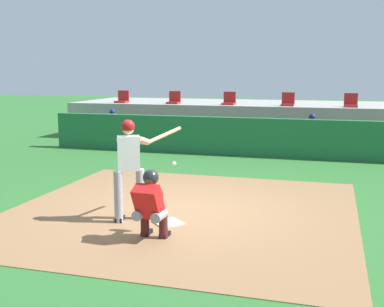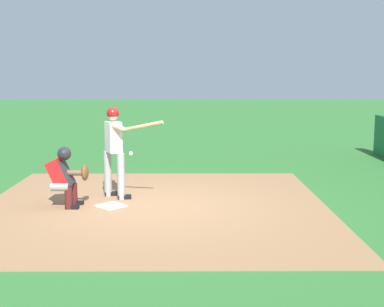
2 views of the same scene
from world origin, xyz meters
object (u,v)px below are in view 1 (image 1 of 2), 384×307
object	(u,v)px
stadium_seat_3	(288,102)
batter_at_plate	(130,163)
stadium_seat_4	(351,103)
catcher_crouched	(151,202)
stadium_seat_1	(174,100)
dugout_player_1	(311,133)
home_plate	(168,222)
dugout_player_0	(111,127)
stadium_seat_0	(122,99)
stadium_seat_2	(229,101)

from	to	relation	value
stadium_seat_3	batter_at_plate	bearing A→B (deg)	-99.84
batter_at_plate	stadium_seat_4	bearing A→B (deg)	68.88
stadium_seat_4	stadium_seat_3	bearing A→B (deg)	180.00
catcher_crouched	stadium_seat_1	world-z (taller)	stadium_seat_1
dugout_player_1	home_plate	bearing A→B (deg)	-104.07
stadium_seat_4	dugout_player_0	bearing A→B (deg)	-166.07
stadium_seat_1	stadium_seat_4	world-z (taller)	same
home_plate	stadium_seat_1	distance (m)	10.79
home_plate	catcher_crouched	distance (m)	1.01
home_plate	stadium_seat_0	size ratio (longest dim) A/B	0.92
stadium_seat_3	catcher_crouched	bearing A→B (deg)	-95.59
catcher_crouched	dugout_player_0	size ratio (longest dim) A/B	1.21
dugout_player_0	stadium_seat_3	xyz separation A→B (m)	(6.03, 2.03, 0.86)
stadium_seat_2	batter_at_plate	bearing A→B (deg)	-87.75
catcher_crouched	stadium_seat_1	xyz separation A→B (m)	(-3.26, 11.00, 0.93)
stadium_seat_2	stadium_seat_4	distance (m)	4.33
dugout_player_1	stadium_seat_0	size ratio (longest dim) A/B	2.71
batter_at_plate	dugout_player_1	distance (m)	8.60
batter_at_plate	stadium_seat_3	distance (m)	10.35
dugout_player_0	stadium_seat_4	world-z (taller)	stadium_seat_4
stadium_seat_2	stadium_seat_4	bearing A→B (deg)	0.00
batter_at_plate	stadium_seat_3	bearing A→B (deg)	80.16
batter_at_plate	stadium_seat_2	bearing A→B (deg)	92.25
stadium_seat_1	stadium_seat_3	world-z (taller)	same
stadium_seat_4	dugout_player_1	bearing A→B (deg)	-120.71
home_plate	stadium_seat_1	size ratio (longest dim) A/B	0.92
batter_at_plate	stadium_seat_4	world-z (taller)	stadium_seat_4
dugout_player_1	stadium_seat_0	distance (m)	7.78
batter_at_plate	dugout_player_1	world-z (taller)	batter_at_plate
catcher_crouched	stadium_seat_2	distance (m)	11.09
stadium_seat_4	stadium_seat_1	bearing A→B (deg)	180.00
stadium_seat_0	stadium_seat_3	distance (m)	6.50
dugout_player_0	dugout_player_1	distance (m)	6.99
home_plate	stadium_seat_4	distance (m)	10.79
catcher_crouched	stadium_seat_2	bearing A→B (deg)	95.66
stadium_seat_0	stadium_seat_4	world-z (taller)	same
dugout_player_0	stadium_seat_1	xyz separation A→B (m)	(1.70, 2.03, 0.86)
dugout_player_0	stadium_seat_3	size ratio (longest dim) A/B	2.71
batter_at_plate	stadium_seat_3	xyz separation A→B (m)	(1.77, 10.18, 0.50)
stadium_seat_0	stadium_seat_4	xyz separation A→B (m)	(8.67, 0.00, 0.00)
dugout_player_0	batter_at_plate	bearing A→B (deg)	-62.36
batter_at_plate	stadium_seat_1	world-z (taller)	stadium_seat_1
home_plate	dugout_player_1	bearing A→B (deg)	75.93
home_plate	stadium_seat_4	xyz separation A→B (m)	(3.25, 10.18, 1.51)
stadium_seat_1	home_plate	bearing A→B (deg)	-72.29
home_plate	stadium_seat_3	size ratio (longest dim) A/B	0.92
home_plate	dugout_player_0	xyz separation A→B (m)	(-4.95, 8.14, 0.65)
stadium_seat_1	stadium_seat_3	distance (m)	4.33
stadium_seat_2	stadium_seat_3	xyz separation A→B (m)	(2.17, 0.00, 0.00)
home_plate	stadium_seat_3	distance (m)	10.35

